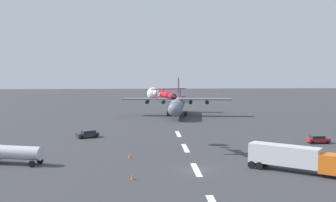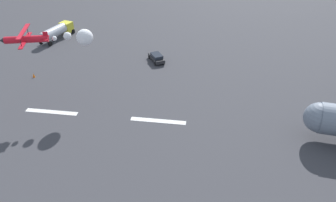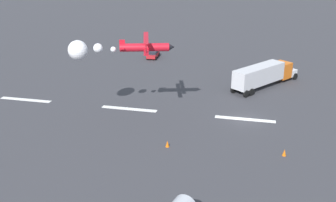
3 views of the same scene
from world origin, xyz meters
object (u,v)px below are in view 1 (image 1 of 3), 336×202
cargo_transport_plane (177,105)px  followme_car_yellow (318,139)px  semi_truck_orange (294,157)px  traffic_cone_near (133,177)px  stunt_biplane_red (158,94)px  airport_staff_sedan (88,134)px  traffic_cone_far (130,156)px  fuel_tanker_truck (12,153)px

cargo_transport_plane → followme_car_yellow: 51.46m
semi_truck_orange → traffic_cone_near: 23.02m
stunt_biplane_red → traffic_cone_near: 25.02m
semi_truck_orange → stunt_biplane_red: bearing=42.8°
followme_car_yellow → airport_staff_sedan: size_ratio=0.90×
traffic_cone_near → followme_car_yellow: bearing=-55.6°
cargo_transport_plane → airport_staff_sedan: 42.31m
traffic_cone_near → traffic_cone_far: bearing=3.5°
stunt_biplane_red → followme_car_yellow: size_ratio=2.94×
airport_staff_sedan → traffic_cone_near: (-33.45, -10.33, -0.44)m
stunt_biplane_red → traffic_cone_near: bearing=169.8°
airport_staff_sedan → semi_truck_orange: bearing=-132.9°
stunt_biplane_red → traffic_cone_near: (-22.78, 4.10, -9.49)m
followme_car_yellow → traffic_cone_far: (-11.18, 36.29, -0.44)m
stunt_biplane_red → traffic_cone_far: size_ratio=16.97×
stunt_biplane_red → semi_truck_orange: (-20.18, -18.70, -7.75)m
airport_staff_sedan → traffic_cone_far: 22.44m
semi_truck_orange → traffic_cone_near: size_ratio=17.18×
traffic_cone_far → traffic_cone_near: bearing=-176.5°
traffic_cone_near → airport_staff_sedan: bearing=17.2°
stunt_biplane_red → airport_staff_sedan: size_ratio=2.65×
cargo_transport_plane → fuel_tanker_truck: bearing=153.4°
cargo_transport_plane → traffic_cone_far: cargo_transport_plane is taller
stunt_biplane_red → followme_car_yellow: stunt_biplane_red is taller
stunt_biplane_red → traffic_cone_near: stunt_biplane_red is taller
fuel_tanker_truck → traffic_cone_near: size_ratio=12.66×
fuel_tanker_truck → airport_staff_sedan: (23.66, -8.31, -0.93)m
fuel_tanker_truck → airport_staff_sedan: bearing=-19.4°
semi_truck_orange → fuel_tanker_truck: 42.07m
airport_staff_sedan → traffic_cone_near: 35.01m
stunt_biplane_red → traffic_cone_far: 14.40m
traffic_cone_far → cargo_transport_plane: bearing=-12.1°
airport_staff_sedan → followme_car_yellow: bearing=-101.3°
followme_car_yellow → airport_staff_sedan: 46.70m
cargo_transport_plane → fuel_tanker_truck: size_ratio=3.46×
cargo_transport_plane → semi_truck_orange: size_ratio=2.55×
cargo_transport_plane → traffic_cone_far: (-56.56, 12.17, -3.05)m
followme_car_yellow → airport_staff_sedan: same height
fuel_tanker_truck → semi_truck_orange: bearing=-99.8°
fuel_tanker_truck → airport_staff_sedan: size_ratio=1.98×
semi_truck_orange → followme_car_yellow: 25.17m
fuel_tanker_truck → traffic_cone_far: (3.34, -17.83, -1.37)m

